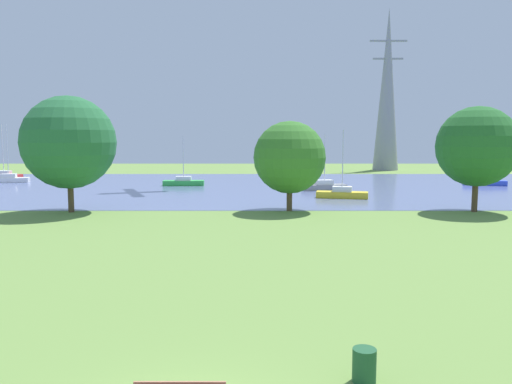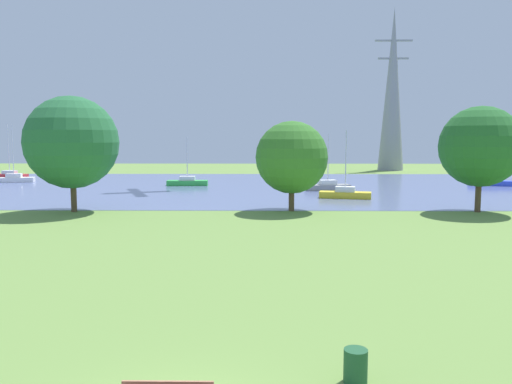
# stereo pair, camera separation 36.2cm
# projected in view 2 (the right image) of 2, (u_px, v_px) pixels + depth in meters

# --- Properties ---
(ground_plane) EXTENTS (160.00, 160.00, 0.00)m
(ground_plane) POSITION_uv_depth(u_px,v_px,m) (233.00, 229.00, 31.76)
(ground_plane) COLOR olive
(litter_bin) EXTENTS (0.56, 0.56, 0.80)m
(litter_bin) POSITION_uv_depth(u_px,v_px,m) (356.00, 366.00, 11.86)
(litter_bin) COLOR #1E512D
(litter_bin) RESTS_ON ground
(water_surface) EXTENTS (140.00, 40.00, 0.02)m
(water_surface) POSITION_uv_depth(u_px,v_px,m) (247.00, 186.00, 59.60)
(water_surface) COLOR slate
(water_surface) RESTS_ON ground
(sailboat_gray) EXTENTS (5.01, 2.53, 6.04)m
(sailboat_gray) POSITION_uv_depth(u_px,v_px,m) (328.00, 186.00, 55.10)
(sailboat_gray) COLOR gray
(sailboat_gray) RESTS_ON water_surface
(sailboat_green) EXTENTS (4.87, 1.73, 5.84)m
(sailboat_green) POSITION_uv_depth(u_px,v_px,m) (187.00, 182.00, 60.43)
(sailboat_green) COLOR green
(sailboat_green) RESTS_ON water_surface
(sailboat_white) EXTENTS (5.01, 2.53, 7.44)m
(sailboat_white) POSITION_uv_depth(u_px,v_px,m) (14.00, 179.00, 64.91)
(sailboat_white) COLOR white
(sailboat_white) RESTS_ON water_surface
(sailboat_blue) EXTENTS (5.03, 2.88, 7.43)m
(sailboat_blue) POSITION_uv_depth(u_px,v_px,m) (490.00, 182.00, 60.43)
(sailboat_blue) COLOR blue
(sailboat_blue) RESTS_ON water_surface
(sailboat_red) EXTENTS (4.93, 2.00, 7.54)m
(sailboat_red) POSITION_uv_depth(u_px,v_px,m) (10.00, 175.00, 71.02)
(sailboat_red) COLOR red
(sailboat_red) RESTS_ON water_surface
(sailboat_yellow) EXTENTS (5.01, 2.46, 6.40)m
(sailboat_yellow) POSITION_uv_depth(u_px,v_px,m) (345.00, 194.00, 47.81)
(sailboat_yellow) COLOR yellow
(sailboat_yellow) RESTS_ON water_surface
(tree_west_far) EXTENTS (7.05, 7.05, 8.86)m
(tree_west_far) POSITION_uv_depth(u_px,v_px,m) (72.00, 142.00, 38.65)
(tree_west_far) COLOR brown
(tree_west_far) RESTS_ON ground
(tree_mid_shore) EXTENTS (5.61, 5.61, 6.98)m
(tree_mid_shore) POSITION_uv_depth(u_px,v_px,m) (292.00, 157.00, 39.23)
(tree_mid_shore) COLOR brown
(tree_mid_shore) RESTS_ON ground
(tree_west_near) EXTENTS (6.14, 6.14, 8.09)m
(tree_west_near) POSITION_uv_depth(u_px,v_px,m) (480.00, 147.00, 38.50)
(tree_west_near) COLOR brown
(tree_west_near) RESTS_ON ground
(electricity_pylon) EXTENTS (6.40, 4.40, 27.76)m
(electricity_pylon) POSITION_uv_depth(u_px,v_px,m) (392.00, 90.00, 87.71)
(electricity_pylon) COLOR gray
(electricity_pylon) RESTS_ON ground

